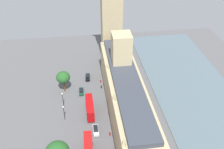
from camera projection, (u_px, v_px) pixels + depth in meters
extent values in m
plane|color=#565659|center=(119.00, 112.00, 91.11)|extent=(127.26, 127.26, 0.00)
cube|color=slate|center=(202.00, 104.00, 94.45)|extent=(31.74, 114.53, 0.25)
cube|color=tan|center=(125.00, 97.00, 87.51)|extent=(11.39, 57.26, 13.38)
cube|color=tan|center=(121.00, 66.00, 92.39)|extent=(6.60, 6.60, 25.61)
cube|color=#383D47|center=(126.00, 80.00, 83.23)|extent=(8.66, 54.97, 1.60)
cone|color=tan|center=(102.00, 43.00, 103.51)|extent=(1.20, 1.20, 1.92)
cone|color=tan|center=(107.00, 66.00, 89.48)|extent=(1.20, 1.20, 2.13)
cone|color=tan|center=(114.00, 96.00, 75.32)|extent=(1.20, 1.20, 2.81)
cone|color=tan|center=(124.00, 142.00, 61.44)|extent=(1.20, 1.20, 2.49)
cube|color=tan|center=(111.00, 25.00, 109.80)|extent=(8.45, 8.45, 35.57)
cube|color=black|center=(88.00, 77.00, 107.51)|extent=(2.01, 4.76, 0.75)
cube|color=black|center=(88.00, 76.00, 107.30)|extent=(1.62, 2.69, 0.65)
cylinder|color=black|center=(90.00, 80.00, 106.55)|extent=(0.29, 0.69, 0.68)
cylinder|color=black|center=(86.00, 80.00, 106.46)|extent=(0.29, 0.69, 0.68)
cylinder|color=black|center=(90.00, 76.00, 109.00)|extent=(0.29, 0.69, 0.68)
cylinder|color=black|center=(86.00, 76.00, 108.90)|extent=(0.29, 0.69, 0.68)
cube|color=#19472D|center=(81.00, 91.00, 99.75)|extent=(1.79, 4.45, 0.75)
cube|color=black|center=(81.00, 90.00, 99.17)|extent=(1.48, 2.50, 0.65)
cylinder|color=black|center=(79.00, 90.00, 101.04)|extent=(0.26, 0.68, 0.68)
cylinder|color=black|center=(83.00, 90.00, 101.19)|extent=(0.26, 0.68, 0.68)
cylinder|color=black|center=(79.00, 95.00, 98.73)|extent=(0.26, 0.68, 0.68)
cylinder|color=black|center=(84.00, 94.00, 98.88)|extent=(0.26, 0.68, 0.68)
cube|color=#B20C0F|center=(90.00, 107.00, 89.31)|extent=(2.60, 10.52, 4.20)
cube|color=black|center=(90.00, 107.00, 89.26)|extent=(2.65, 10.12, 0.70)
cylinder|color=black|center=(94.00, 119.00, 87.66)|extent=(0.36, 1.10, 1.10)
cylinder|color=black|center=(88.00, 119.00, 87.39)|extent=(0.36, 1.10, 1.10)
cylinder|color=black|center=(93.00, 105.00, 93.63)|extent=(0.36, 1.10, 1.10)
cylinder|color=black|center=(86.00, 105.00, 93.36)|extent=(0.36, 1.10, 1.10)
cube|color=silver|center=(96.00, 130.00, 83.04)|extent=(1.84, 4.83, 0.75)
cube|color=black|center=(96.00, 128.00, 82.83)|extent=(1.52, 2.72, 0.65)
cylinder|color=black|center=(99.00, 134.00, 82.11)|extent=(0.26, 0.69, 0.68)
cylinder|color=black|center=(94.00, 135.00, 81.91)|extent=(0.26, 0.69, 0.68)
cylinder|color=black|center=(98.00, 128.00, 84.60)|extent=(0.26, 0.69, 0.68)
cylinder|color=black|center=(93.00, 128.00, 84.40)|extent=(0.26, 0.69, 0.68)
cube|color=red|center=(88.00, 149.00, 74.52)|extent=(2.83, 10.57, 4.20)
cube|color=black|center=(88.00, 149.00, 74.47)|extent=(2.87, 10.18, 0.70)
cylinder|color=black|center=(92.00, 144.00, 78.81)|extent=(0.38, 1.11, 1.10)
cylinder|color=black|center=(85.00, 144.00, 78.62)|extent=(0.38, 1.11, 1.10)
cylinder|color=maroon|center=(101.00, 81.00, 105.50)|extent=(0.60, 0.60, 1.28)
sphere|color=tan|center=(101.00, 79.00, 105.06)|extent=(0.25, 0.25, 0.25)
cube|color=navy|center=(101.00, 81.00, 105.62)|extent=(0.25, 0.30, 0.23)
cylinder|color=black|center=(101.00, 87.00, 102.27)|extent=(0.56, 0.56, 1.36)
sphere|color=tan|center=(101.00, 85.00, 101.81)|extent=(0.26, 0.26, 0.26)
cube|color=#336B60|center=(101.00, 86.00, 102.27)|extent=(0.19, 0.33, 0.24)
cylinder|color=maroon|center=(110.00, 134.00, 81.84)|extent=(0.57, 0.57, 1.41)
sphere|color=#8C6647|center=(110.00, 132.00, 81.36)|extent=(0.27, 0.27, 0.27)
cube|color=#336B60|center=(110.00, 133.00, 82.04)|extent=(0.34, 0.18, 0.25)
cylinder|color=brown|center=(64.00, 86.00, 99.77)|extent=(0.56, 0.56, 4.67)
ellipsoid|color=#235623|center=(63.00, 77.00, 97.30)|extent=(5.30, 5.30, 4.50)
cylinder|color=black|center=(63.00, 101.00, 91.67)|extent=(0.18, 0.18, 5.94)
sphere|color=#F2EAC6|center=(62.00, 94.00, 89.81)|extent=(0.56, 0.56, 0.56)
cylinder|color=black|center=(64.00, 114.00, 86.52)|extent=(0.18, 0.18, 5.56)
sphere|color=#F2EAC6|center=(63.00, 107.00, 84.77)|extent=(0.56, 0.56, 0.56)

